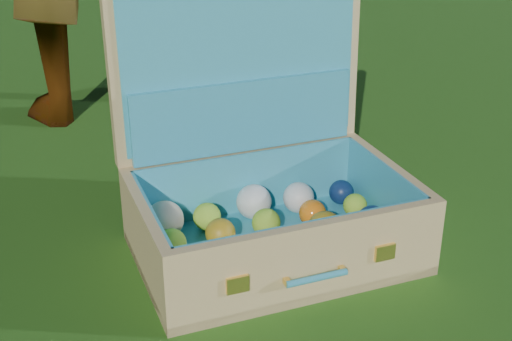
# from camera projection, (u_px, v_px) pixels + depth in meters

# --- Properties ---
(ground) EXTENTS (60.00, 60.00, 0.00)m
(ground) POSITION_uv_depth(u_px,v_px,m) (220.00, 292.00, 1.35)
(ground) COLOR #215114
(ground) RESTS_ON ground
(suitcase) EXTENTS (0.61, 0.49, 0.53)m
(suitcase) POSITION_uv_depth(u_px,v_px,m) (262.00, 176.00, 1.46)
(suitcase) COLOR tan
(suitcase) RESTS_ON ground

